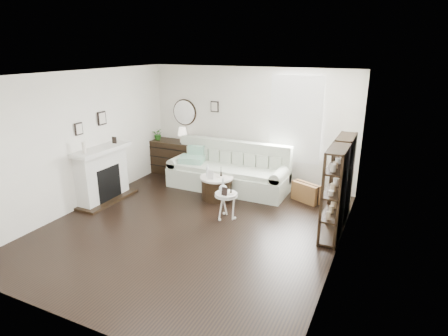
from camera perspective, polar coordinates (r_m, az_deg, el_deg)
The scene contains 18 objects.
room at distance 8.49m, azimuth 8.49°, elevation 7.48°, with size 5.50×5.50×5.50m.
fireplace at distance 8.23m, azimuth -17.97°, elevation -1.18°, with size 0.50×1.40×1.84m.
shelf_unit_far at distance 7.28m, azimuth 17.59°, elevation -1.44°, with size 0.30×0.80×1.60m.
shelf_unit_near at distance 6.44m, azimuth 16.41°, elevation -3.88°, with size 0.30×0.80×1.60m.
sofa at distance 8.57m, azimuth 0.76°, elevation -0.84°, with size 2.73×0.94×1.06m.
quilt at distance 8.77m, azimuth -4.92°, elevation 1.34°, with size 0.55×0.45×0.14m, color #299862.
suitcase at distance 8.06m, azimuth 12.34°, elevation -3.66°, with size 0.61×0.20×0.41m, color brown.
dresser at distance 9.72m, azimuth -8.10°, elevation 1.73°, with size 1.27×0.55×0.85m.
table_lamp at distance 9.37m, azimuth -6.35°, elevation 5.06°, with size 0.24×0.24×0.37m, color beige, non-canonical shape.
potted_plant at distance 9.71m, azimuth -10.00°, elevation 5.11°, with size 0.27×0.23×0.30m, color #235919.
drum_table at distance 8.02m, azimuth -1.11°, elevation -2.97°, with size 0.71×0.71×0.49m.
pedestal_table at distance 7.01m, azimuth 0.33°, elevation -4.19°, with size 0.43×0.43×0.52m.
eiffel_drum at distance 7.91m, azimuth -0.46°, elevation -0.63°, with size 0.11×0.11×0.20m, color black, non-canonical shape.
bottle_drum at distance 7.90m, azimuth -2.54°, elevation -0.38°, with size 0.06×0.06×0.27m, color silver.
card_frame_drum at distance 7.77m, azimuth -2.04°, elevation -1.02°, with size 0.14×0.01×0.19m, color silver.
eiffel_ped at distance 6.96m, azimuth 1.06°, elevation -3.27°, with size 0.09×0.09×0.16m, color black, non-canonical shape.
flask_ped at distance 6.99m, azimuth -0.16°, elevation -2.64°, with size 0.15×0.15×0.28m, color silver, non-canonical shape.
card_frame_ped at distance 6.86m, azimuth 0.08°, elevation -3.60°, with size 0.11×0.01×0.15m, color black.
Camera 1 is at (3.13, -5.30, 3.13)m, focal length 30.00 mm.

